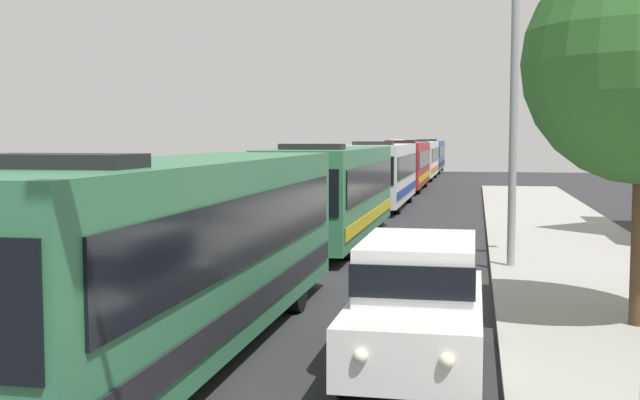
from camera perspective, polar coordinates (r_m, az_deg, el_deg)
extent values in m
cube|color=#33724C|center=(12.49, -10.07, -3.30)|extent=(2.50, 11.80, 2.70)
cube|color=black|center=(12.05, -4.45, -1.86)|extent=(0.04, 10.85, 1.00)
cube|color=black|center=(12.96, -15.33, -1.55)|extent=(0.04, 10.85, 1.00)
cube|color=black|center=(12.22, -4.37, -7.22)|extent=(0.03, 11.21, 0.36)
cube|color=black|center=(9.18, -18.24, 2.69)|extent=(1.75, 0.90, 0.16)
cylinder|color=black|center=(15.43, -1.75, -6.25)|extent=(0.28, 1.00, 1.00)
cylinder|color=black|center=(16.06, -9.46, -5.88)|extent=(0.28, 1.00, 1.00)
cube|color=#33724C|center=(25.37, 0.97, 0.73)|extent=(2.50, 11.08, 2.70)
cube|color=black|center=(25.15, 3.82, 1.49)|extent=(0.04, 10.19, 1.00)
cube|color=black|center=(25.60, -1.83, 1.55)|extent=(0.04, 10.19, 1.00)
cube|color=black|center=(19.91, -1.89, 0.54)|extent=(2.30, 0.04, 1.20)
cube|color=gold|center=(25.24, 3.83, -1.12)|extent=(0.03, 10.53, 0.36)
cube|color=black|center=(22.05, -0.57, 3.87)|extent=(1.75, 0.90, 0.16)
cylinder|color=black|center=(21.93, 2.19, -3.03)|extent=(0.28, 1.00, 1.00)
cylinder|color=black|center=(22.38, -3.39, -2.88)|extent=(0.28, 1.00, 1.00)
cylinder|color=black|center=(28.31, 4.26, -1.32)|extent=(0.28, 1.00, 1.00)
cylinder|color=black|center=(28.66, -0.11, -1.24)|extent=(0.28, 1.00, 1.00)
cube|color=silver|center=(38.27, 4.46, 2.01)|extent=(2.50, 10.57, 2.70)
cube|color=black|center=(38.13, 6.36, 2.51)|extent=(0.04, 9.73, 1.00)
cube|color=black|center=(38.43, 2.58, 2.55)|extent=(0.04, 9.73, 1.00)
cube|color=black|center=(33.00, 3.37, 2.13)|extent=(2.30, 0.04, 1.20)
cube|color=navy|center=(38.18, 6.36, 0.79)|extent=(0.03, 10.04, 0.36)
cube|color=black|center=(35.09, 3.86, 4.12)|extent=(1.75, 0.90, 0.16)
cylinder|color=black|center=(34.98, 5.60, -0.21)|extent=(0.28, 1.00, 1.00)
cylinder|color=black|center=(35.26, 2.04, -0.15)|extent=(0.28, 1.00, 1.00)
cylinder|color=black|center=(41.12, 6.45, 0.49)|extent=(0.28, 1.00, 1.00)
cylinder|color=black|center=(41.36, 3.41, 0.54)|extent=(0.28, 1.00, 1.00)
cube|color=maroon|center=(50.92, 6.15, 2.62)|extent=(2.50, 11.20, 2.70)
cube|color=black|center=(50.81, 7.59, 3.00)|extent=(0.04, 10.30, 1.00)
cube|color=black|center=(51.04, 4.73, 3.03)|extent=(0.04, 10.30, 1.00)
cube|color=black|center=(45.32, 5.52, 2.77)|extent=(2.30, 0.04, 1.20)
cube|color=gold|center=(50.85, 7.58, 1.71)|extent=(0.03, 10.64, 0.36)
cube|color=black|center=(47.55, 5.81, 4.22)|extent=(1.75, 0.90, 0.16)
cylinder|color=black|center=(47.43, 7.09, 1.02)|extent=(0.28, 1.00, 1.00)
cylinder|color=black|center=(47.64, 4.45, 1.06)|extent=(0.28, 1.00, 1.00)
cylinder|color=black|center=(53.95, 7.60, 1.44)|extent=(0.28, 1.00, 1.00)
cylinder|color=black|center=(54.14, 5.27, 1.47)|extent=(0.28, 1.00, 1.00)
cube|color=silver|center=(64.07, 7.21, 3.01)|extent=(2.50, 11.01, 2.70)
cube|color=black|center=(63.99, 8.34, 3.31)|extent=(0.04, 10.13, 1.00)
cube|color=black|center=(64.17, 6.08, 3.33)|extent=(0.04, 10.13, 1.00)
cube|color=black|center=(58.55, 6.83, 3.16)|extent=(2.30, 0.04, 1.20)
cube|color=orange|center=(64.02, 8.34, 2.28)|extent=(0.03, 10.46, 0.36)
cube|color=black|center=(60.75, 7.00, 4.27)|extent=(1.75, 0.90, 0.16)
cylinder|color=black|center=(60.64, 8.00, 1.78)|extent=(0.28, 1.00, 1.00)
cylinder|color=black|center=(60.81, 5.93, 1.80)|extent=(0.28, 1.00, 1.00)
cylinder|color=black|center=(67.07, 8.32, 2.04)|extent=(0.28, 1.00, 1.00)
cylinder|color=black|center=(67.22, 6.44, 2.06)|extent=(0.28, 1.00, 1.00)
cube|color=#284C8C|center=(76.92, 7.88, 3.25)|extent=(2.50, 12.01, 2.70)
cube|color=black|center=(76.85, 8.83, 3.50)|extent=(0.04, 11.05, 1.00)
cube|color=black|center=(77.00, 6.94, 3.52)|extent=(0.04, 11.05, 1.00)
cube|color=black|center=(70.91, 7.60, 3.39)|extent=(2.30, 0.04, 1.20)
cube|color=black|center=(76.88, 8.83, 2.64)|extent=(0.03, 11.41, 0.36)
cube|color=black|center=(73.31, 7.73, 4.31)|extent=(1.75, 0.90, 0.16)
cylinder|color=black|center=(73.19, 8.56, 2.24)|extent=(0.28, 1.00, 1.00)
cylinder|color=black|center=(73.32, 6.84, 2.26)|extent=(0.28, 1.00, 1.00)
cylinder|color=black|center=(80.20, 8.80, 2.44)|extent=(0.28, 1.00, 1.00)
cylinder|color=black|center=(80.33, 7.23, 2.46)|extent=(0.28, 1.00, 1.00)
cube|color=white|center=(11.76, 7.06, -8.71)|extent=(1.84, 4.61, 0.80)
cube|color=white|center=(11.75, 7.15, -4.74)|extent=(1.62, 2.68, 0.80)
cube|color=black|center=(11.75, 7.15, -4.74)|extent=(1.66, 2.77, 0.44)
sphere|color=#F9EFCC|center=(9.55, 2.94, -11.20)|extent=(0.18, 0.18, 0.18)
sphere|color=#F9EFCC|center=(9.46, 9.13, -11.40)|extent=(0.18, 0.18, 0.18)
cylinder|color=black|center=(10.57, 1.92, -12.17)|extent=(0.22, 0.70, 0.70)
cylinder|color=black|center=(10.44, 11.05, -12.47)|extent=(0.22, 0.70, 0.70)
cylinder|color=black|center=(13.31, 3.94, -8.67)|extent=(0.22, 0.70, 0.70)
cylinder|color=black|center=(13.21, 11.10, -8.85)|extent=(0.22, 0.70, 0.70)
cube|color=white|center=(82.76, 5.83, 3.19)|extent=(2.30, 1.80, 2.20)
cube|color=silver|center=(86.70, 6.08, 3.48)|extent=(2.35, 6.13, 2.70)
cube|color=black|center=(81.84, 5.77, 3.38)|extent=(2.07, 0.04, 0.90)
cylinder|color=black|center=(82.89, 5.11, 2.50)|extent=(0.26, 0.90, 0.90)
cylinder|color=black|center=(82.70, 6.53, 2.49)|extent=(0.26, 0.90, 0.90)
cylinder|color=black|center=(88.11, 5.48, 2.62)|extent=(0.26, 0.90, 0.90)
cylinder|color=black|center=(87.92, 6.81, 2.61)|extent=(0.26, 0.90, 0.90)
cylinder|color=gray|center=(20.40, 13.84, 7.72)|extent=(0.20, 0.20, 8.83)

